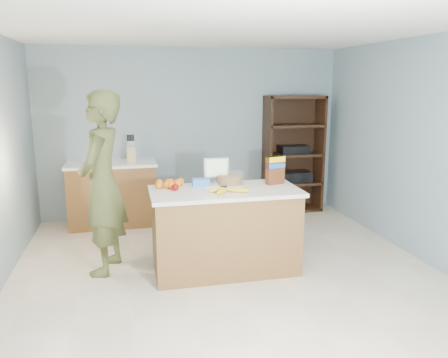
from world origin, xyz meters
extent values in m
cube|color=beige|center=(0.00, 0.00, 0.00)|extent=(4.50, 5.00, 0.02)
cube|color=gray|center=(0.00, 2.50, 1.25)|extent=(4.50, 0.02, 2.50)
cube|color=gray|center=(0.00, -2.50, 1.25)|extent=(4.50, 0.02, 2.50)
cube|color=gray|center=(2.25, 0.00, 1.25)|extent=(0.02, 5.00, 2.50)
cube|color=white|center=(0.00, 0.00, 2.50)|extent=(4.50, 5.00, 0.02)
cube|color=brown|center=(0.00, 0.30, 0.43)|extent=(1.50, 0.70, 0.86)
cube|color=silver|center=(0.00, 0.30, 0.88)|extent=(1.56, 0.76, 0.04)
cube|color=black|center=(0.00, 0.30, 0.05)|extent=(1.46, 0.66, 0.10)
cube|color=brown|center=(-1.20, 2.20, 0.43)|extent=(1.20, 0.60, 0.86)
cube|color=white|center=(-1.20, 2.20, 0.88)|extent=(1.24, 0.62, 0.04)
cube|color=black|center=(1.55, 2.48, 0.90)|extent=(0.90, 0.04, 1.80)
cube|color=black|center=(1.12, 2.30, 0.90)|extent=(0.04, 0.40, 1.80)
cube|color=black|center=(1.98, 2.30, 0.90)|extent=(0.04, 0.40, 1.80)
cube|color=black|center=(1.55, 2.30, 0.02)|extent=(0.90, 0.40, 0.04)
cube|color=black|center=(1.55, 2.30, 0.45)|extent=(0.90, 0.40, 0.04)
cube|color=black|center=(1.55, 2.30, 0.90)|extent=(0.90, 0.40, 0.04)
cube|color=black|center=(1.55, 2.30, 1.35)|extent=(0.90, 0.40, 0.04)
cube|color=black|center=(1.55, 2.30, 1.78)|extent=(0.90, 0.40, 0.04)
cube|color=black|center=(1.55, 2.30, 0.55)|extent=(0.55, 0.32, 0.16)
cube|color=black|center=(1.55, 2.30, 0.98)|extent=(0.45, 0.30, 0.12)
imported|color=#454A24|center=(-1.25, 0.58, 0.96)|extent=(0.63, 0.80, 1.92)
cube|color=tan|center=(-0.92, 2.15, 1.01)|extent=(0.12, 0.10, 0.22)
cylinder|color=black|center=(-0.96, 2.15, 1.17)|extent=(0.02, 0.02, 0.09)
cylinder|color=black|center=(-0.94, 2.15, 1.17)|extent=(0.02, 0.02, 0.09)
cylinder|color=black|center=(-0.92, 2.15, 1.17)|extent=(0.02, 0.02, 0.09)
cylinder|color=black|center=(-0.90, 2.15, 1.17)|extent=(0.02, 0.02, 0.09)
cylinder|color=black|center=(-0.88, 2.15, 1.17)|extent=(0.02, 0.02, 0.09)
cube|color=white|center=(-0.07, 0.40, 0.90)|extent=(0.23, 0.13, 0.00)
cube|color=white|center=(0.09, 0.41, 0.90)|extent=(0.22, 0.12, 0.00)
ellipsoid|color=yellow|center=(-0.10, 0.20, 0.92)|extent=(0.23, 0.12, 0.05)
ellipsoid|color=yellow|center=(-0.07, 0.13, 0.92)|extent=(0.18, 0.20, 0.05)
ellipsoid|color=yellow|center=(0.09, 0.14, 0.92)|extent=(0.22, 0.15, 0.05)
ellipsoid|color=yellow|center=(0.11, 0.16, 0.92)|extent=(0.22, 0.14, 0.05)
sphere|color=#910307|center=(-0.55, 0.46, 0.94)|extent=(0.07, 0.07, 0.07)
sphere|color=#910307|center=(-0.51, 0.36, 0.94)|extent=(0.07, 0.07, 0.07)
sphere|color=orange|center=(-0.67, 0.49, 0.94)|extent=(0.08, 0.08, 0.08)
sphere|color=orange|center=(-0.56, 0.57, 0.94)|extent=(0.08, 0.08, 0.08)
sphere|color=orange|center=(-0.54, 0.44, 0.94)|extent=(0.08, 0.08, 0.08)
sphere|color=orange|center=(-0.47, 0.52, 0.94)|extent=(0.08, 0.08, 0.08)
sphere|color=orange|center=(-0.66, 0.56, 0.94)|extent=(0.08, 0.08, 0.08)
sphere|color=orange|center=(-0.57, 0.49, 0.94)|extent=(0.08, 0.08, 0.08)
sphere|color=orange|center=(-0.43, 0.58, 0.94)|extent=(0.08, 0.08, 0.08)
sphere|color=orange|center=(-0.54, 0.57, 0.94)|extent=(0.08, 0.08, 0.08)
sphere|color=orange|center=(-0.59, 0.48, 0.94)|extent=(0.08, 0.08, 0.08)
cube|color=blue|center=(-0.22, 0.51, 0.94)|extent=(0.19, 0.13, 0.08)
cylinder|color=#267219|center=(0.11, 0.54, 0.95)|extent=(0.27, 0.27, 0.09)
cylinder|color=white|center=(0.11, 0.54, 0.97)|extent=(0.30, 0.30, 0.13)
cylinder|color=silver|center=(-0.02, 0.63, 0.91)|extent=(0.12, 0.12, 0.01)
cylinder|color=silver|center=(-0.02, 0.63, 0.94)|extent=(0.02, 0.02, 0.05)
cube|color=silver|center=(-0.02, 0.63, 1.07)|extent=(0.28, 0.05, 0.22)
cube|color=yellow|center=(-0.02, 0.61, 1.07)|extent=(0.24, 0.01, 0.18)
cube|color=#592B14|center=(0.59, 0.42, 1.05)|extent=(0.22, 0.12, 0.31)
cube|color=yellow|center=(0.59, 0.42, 1.18)|extent=(0.22, 0.13, 0.06)
cube|color=blue|center=(0.59, 0.42, 1.11)|extent=(0.22, 0.13, 0.05)
camera|label=1|loc=(-0.99, -4.02, 1.98)|focal=35.00mm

